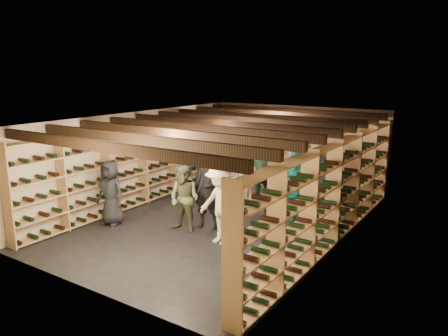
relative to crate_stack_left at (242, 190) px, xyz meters
name	(u,v)px	position (x,y,z in m)	size (l,w,h in m)	color
ground	(225,220)	(0.38, -1.39, -0.34)	(8.00, 8.00, 0.00)	black
walls	(225,170)	(0.38, -1.39, 0.86)	(5.52, 8.02, 2.40)	#C2AF97
ceiling	(225,118)	(0.38, -1.39, 2.06)	(5.50, 8.00, 0.01)	beige
ceiling_joists	(225,124)	(0.38, -1.39, 1.92)	(5.40, 7.12, 0.18)	black
wine_rack_left	(143,163)	(-2.19, -1.39, 0.74)	(0.32, 7.50, 2.15)	tan
wine_rack_right	(333,192)	(2.95, -1.39, 0.74)	(0.32, 7.50, 2.15)	tan
wine_rack_back	(294,150)	(0.38, 2.44, 0.73)	(4.70, 0.30, 2.15)	tan
crate_stack_left	(242,190)	(0.00, 0.00, 0.00)	(0.53, 0.38, 0.68)	tan
crate_stack_right	(225,194)	(-0.47, -0.09, -0.17)	(0.53, 0.37, 0.34)	tan
crate_loose	(272,200)	(0.71, 0.39, -0.25)	(0.50, 0.33, 0.17)	tan
person_0	(111,193)	(-1.62, -3.05, 0.40)	(0.72, 0.47, 1.48)	black
person_1	(208,189)	(0.37, -2.04, 0.56)	(0.66, 0.43, 1.80)	black
person_2	(184,199)	(0.05, -2.48, 0.40)	(0.72, 0.56, 1.47)	#4C5537
person_3	(221,204)	(1.08, -2.62, 0.49)	(1.07, 0.61, 1.66)	beige
person_4	(296,192)	(2.16, -1.37, 0.61)	(1.11, 0.46, 1.90)	#137775
person_6	(203,165)	(-1.15, -0.17, 0.57)	(0.89, 0.58, 1.82)	#1D1E42
person_7	(233,190)	(0.72, -1.58, 0.48)	(0.60, 0.39, 1.63)	gray
person_9	(247,177)	(0.21, -0.09, 0.40)	(0.95, 0.55, 1.48)	beige
person_10	(262,176)	(0.73, -0.26, 0.54)	(1.03, 0.43, 1.76)	#274B38
person_11	(296,179)	(1.66, -0.25, 0.59)	(1.72, 0.55, 1.85)	#976699
person_12	(324,190)	(2.56, -0.80, 0.59)	(0.91, 0.59, 1.85)	#343439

